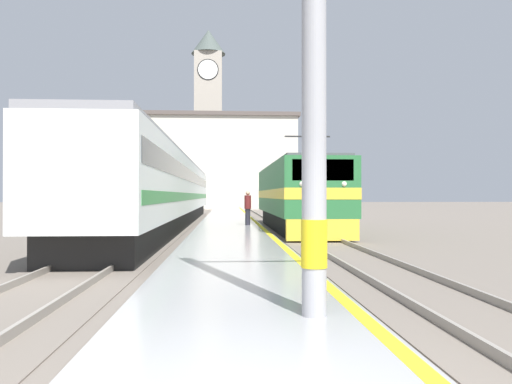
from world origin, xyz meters
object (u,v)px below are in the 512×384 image
at_px(catenary_mast, 320,17).
at_px(passenger_train, 169,190).
at_px(person_on_platform, 248,207).
at_px(clock_tower, 208,113).
at_px(locomotive_train, 296,196).

bearing_deg(catenary_mast, passenger_train, 100.79).
distance_m(person_on_platform, clock_tower, 56.89).
relative_size(locomotive_train, person_on_platform, 8.38).
distance_m(passenger_train, catenary_mast, 24.36).
bearing_deg(catenary_mast, clock_tower, 93.08).
relative_size(passenger_train, person_on_platform, 21.93).
bearing_deg(locomotive_train, passenger_train, 147.34).
bearing_deg(locomotive_train, clock_tower, 96.70).
bearing_deg(clock_tower, passenger_train, -90.65).
relative_size(passenger_train, clock_tower, 1.33).
bearing_deg(catenary_mast, locomotive_train, 82.80).
relative_size(locomotive_train, passenger_train, 0.38).
xyz_separation_m(catenary_mast, clock_tower, (-3.98, 74.05, 11.09)).
relative_size(locomotive_train, catenary_mast, 1.91).
distance_m(locomotive_train, catenary_mast, 19.65).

